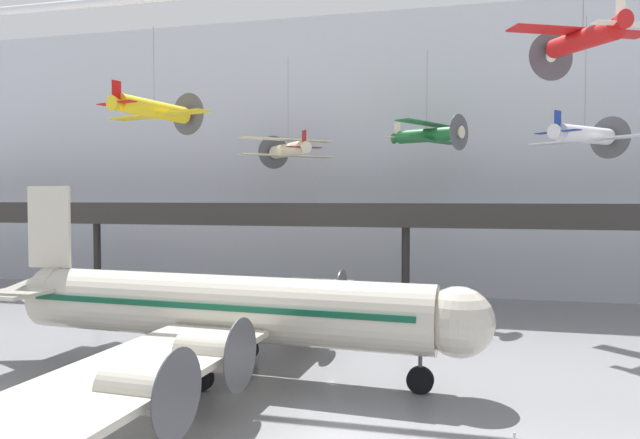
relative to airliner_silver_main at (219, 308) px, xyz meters
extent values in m
cube|color=silver|center=(7.99, 28.48, 10.10)|extent=(140.00, 3.00, 27.22)
cube|color=#2D2B28|center=(7.99, 20.35, 3.87)|extent=(110.00, 3.20, 0.90)
cube|color=#2D2B28|center=(7.99, 18.81, 4.87)|extent=(110.00, 0.12, 1.10)
cylinder|color=#2D2B28|center=(-22.26, 21.31, -0.05)|extent=(0.70, 0.70, 6.93)
cylinder|color=#2D2B28|center=(7.99, 21.31, -0.05)|extent=(0.70, 0.70, 6.93)
cylinder|color=beige|center=(0.12, -0.01, 0.06)|extent=(22.81, 4.78, 3.42)
sphere|color=beige|center=(12.41, -0.75, 0.06)|extent=(3.35, 3.35, 3.35)
cone|color=beige|center=(-12.34, 0.75, 0.32)|extent=(4.63, 3.41, 3.15)
cube|color=#0F4C33|center=(0.12, -0.01, 0.40)|extent=(21.24, 4.75, 0.31)
cube|color=beige|center=(1.45, 8.88, -0.71)|extent=(6.13, 14.77, 0.28)
cube|color=beige|center=(0.37, -8.99, -0.71)|extent=(6.13, 14.77, 0.28)
cylinder|color=beige|center=(2.83, 5.61, -0.66)|extent=(2.73, 1.80, 1.64)
cylinder|color=#4C4C51|center=(4.28, 5.52, -0.66)|extent=(0.25, 3.12, 3.12)
cylinder|color=beige|center=(3.13, 10.52, -0.66)|extent=(2.73, 1.80, 1.64)
cylinder|color=#4C4C51|center=(4.58, 10.43, -0.66)|extent=(0.25, 3.12, 3.12)
cylinder|color=beige|center=(2.14, -5.91, -0.66)|extent=(2.73, 1.80, 1.64)
cylinder|color=#4C4C51|center=(3.58, -5.99, -0.66)|extent=(0.25, 3.12, 3.12)
cylinder|color=beige|center=(1.84, -10.82, -0.66)|extent=(2.73, 1.80, 1.64)
cylinder|color=#4C4C51|center=(3.29, -10.91, -0.66)|extent=(0.25, 3.12, 3.12)
cube|color=beige|center=(-10.97, 0.66, 4.17)|extent=(2.90, 0.37, 4.79)
cube|color=beige|center=(-10.63, 0.64, 0.74)|extent=(3.43, 9.06, 0.20)
cylinder|color=#4C4C51|center=(10.63, -0.64, -2.26)|extent=(0.20, 0.20, 1.21)
cylinder|color=black|center=(10.63, -0.64, -2.87)|extent=(1.32, 0.46, 1.30)
cylinder|color=#4C4C51|center=(0.55, 2.71, -2.26)|extent=(0.20, 0.20, 1.21)
cylinder|color=black|center=(0.55, 2.71, -2.87)|extent=(1.32, 0.46, 1.30)
cylinder|color=#4C4C51|center=(0.22, -2.76, -2.26)|extent=(0.20, 0.20, 1.21)
cylinder|color=black|center=(0.22, -2.76, -2.87)|extent=(1.32, 0.46, 1.30)
cylinder|color=yellow|center=(-9.07, 9.45, 12.25)|extent=(3.04, 6.15, 1.40)
cone|color=red|center=(-8.10, 12.46, 12.33)|extent=(1.38, 1.30, 1.12)
cylinder|color=#4C4C51|center=(-8.03, 12.67, 12.34)|extent=(3.11, 1.03, 3.25)
cone|color=yellow|center=(-9.97, 6.65, 12.18)|extent=(1.51, 1.89, 1.10)
cube|color=yellow|center=(-8.96, 9.80, 11.87)|extent=(9.13, 4.19, 0.10)
cube|color=red|center=(-10.08, 6.30, 13.00)|extent=(0.28, 0.72, 1.50)
cube|color=red|center=(-10.08, 6.30, 12.25)|extent=(3.32, 1.69, 0.06)
cylinder|color=slate|center=(-9.07, 9.45, 15.54)|extent=(0.04, 0.04, 5.34)
cylinder|color=beige|center=(-2.19, 20.11, 10.05)|extent=(4.67, 5.02, 1.21)
cone|color=maroon|center=(-4.18, 22.33, 10.07)|extent=(1.42, 1.41, 1.06)
cylinder|color=#4C4C51|center=(-4.32, 22.48, 10.07)|extent=(2.31, 2.07, 3.06)
cone|color=beige|center=(-0.34, 18.05, 10.03)|extent=(1.77, 1.81, 1.01)
cube|color=beige|center=(-2.42, 20.37, 10.99)|extent=(7.32, 6.76, 0.10)
cube|color=beige|center=(-2.42, 20.37, 9.58)|extent=(7.32, 6.76, 0.10)
cube|color=maroon|center=(-0.11, 17.79, 10.76)|extent=(0.51, 0.56, 1.41)
cube|color=maroon|center=(-0.11, 17.79, 10.05)|extent=(2.74, 2.56, 0.06)
cylinder|color=slate|center=(-2.19, 20.11, 14.37)|extent=(0.04, 0.04, 7.47)
cylinder|color=silver|center=(20.65, 13.98, 10.15)|extent=(4.63, 4.85, 1.19)
cone|color=navy|center=(22.63, 16.11, 10.13)|extent=(1.39, 1.38, 1.04)
cylinder|color=#4C4C51|center=(22.77, 16.26, 10.13)|extent=(2.22, 2.07, 2.99)
cone|color=silver|center=(18.80, 12.00, 10.17)|extent=(1.74, 1.76, 0.99)
cube|color=silver|center=(20.88, 14.23, 9.81)|extent=(7.07, 6.71, 0.10)
cube|color=navy|center=(18.57, 11.75, 10.84)|extent=(0.51, 0.54, 1.38)
cube|color=navy|center=(18.57, 11.75, 10.15)|extent=(2.65, 2.54, 0.06)
cylinder|color=slate|center=(20.65, 13.98, 14.42)|extent=(0.04, 0.04, 7.38)
cylinder|color=red|center=(18.56, 4.34, 14.11)|extent=(3.05, 5.13, 1.39)
cone|color=silver|center=(17.47, 6.78, 13.93)|extent=(1.21, 1.16, 0.95)
cylinder|color=#4C4C51|center=(17.40, 6.95, 13.92)|extent=(2.52, 1.15, 2.74)
cone|color=red|center=(19.57, 2.07, 14.27)|extent=(1.40, 1.66, 0.98)
cube|color=red|center=(18.43, 4.62, 14.61)|extent=(7.54, 4.26, 0.10)
cube|color=silver|center=(19.69, 1.79, 14.74)|extent=(0.31, 0.59, 1.27)
cube|color=silver|center=(19.69, 1.79, 14.11)|extent=(2.76, 1.68, 0.06)
cylinder|color=#1E6B33|center=(9.75, 20.49, 11.06)|extent=(5.25, 3.64, 1.17)
cone|color=beige|center=(12.20, 19.09, 11.09)|extent=(1.27, 1.32, 1.01)
cylinder|color=#4C4C51|center=(12.37, 18.99, 11.09)|extent=(1.47, 2.54, 2.91)
cone|color=#1E6B33|center=(7.46, 21.79, 11.03)|extent=(1.73, 1.55, 0.96)
cube|color=#1E6B33|center=(10.03, 20.32, 11.95)|extent=(5.18, 7.73, 0.10)
cube|color=#1E6B33|center=(10.03, 20.32, 10.61)|extent=(5.18, 7.73, 0.10)
cube|color=beige|center=(7.18, 21.95, 11.73)|extent=(0.60, 0.38, 1.34)
cube|color=beige|center=(7.18, 21.95, 11.06)|extent=(2.01, 2.85, 0.06)
cylinder|color=slate|center=(9.75, 20.49, 14.89)|extent=(0.04, 0.04, 6.54)
sphere|color=#B2B5BA|center=(14.34, -7.03, -2.49)|extent=(0.10, 0.10, 0.10)
camera|label=1|loc=(12.29, -28.00, 5.91)|focal=32.00mm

